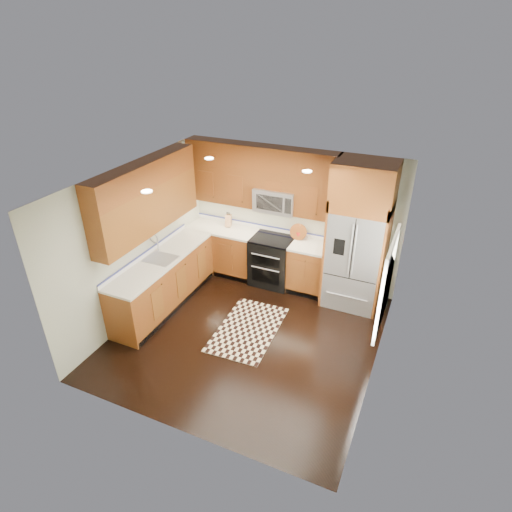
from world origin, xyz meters
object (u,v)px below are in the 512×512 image
at_px(rug, 248,329).
at_px(utensil_crock, 299,234).
at_px(range, 272,261).
at_px(refrigerator, 358,237).
at_px(knife_block, 228,220).

distance_m(rug, utensil_crock, 2.02).
bearing_deg(range, rug, -82.67).
xyz_separation_m(refrigerator, knife_block, (-2.55, 0.21, -0.24)).
height_order(knife_block, utensil_crock, utensil_crock).
relative_size(range, rug, 0.61).
relative_size(refrigerator, rug, 1.68).
height_order(range, utensil_crock, utensil_crock).
bearing_deg(refrigerator, rug, -132.42).
bearing_deg(knife_block, rug, -54.76).
xyz_separation_m(range, rug, (0.20, -1.52, -0.46)).
distance_m(refrigerator, utensil_crock, 1.16).
height_order(refrigerator, rug, refrigerator).
distance_m(refrigerator, knife_block, 2.57).
bearing_deg(knife_block, refrigerator, -4.72).
xyz_separation_m(range, refrigerator, (1.55, -0.04, 0.83)).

